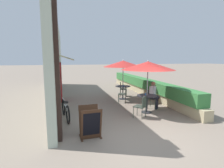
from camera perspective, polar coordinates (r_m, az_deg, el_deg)
name	(u,v)px	position (r m, az deg, el deg)	size (l,w,h in m)	color
ground_plane	(143,137)	(5.49, 10.13, -16.61)	(120.00, 120.00, 0.00)	gray
cafe_facade_wall	(57,62)	(10.25, -17.38, 6.79)	(0.98, 11.80, 4.20)	#B2C1AD
planter_hedge	(144,86)	(11.53, 10.27, -0.57)	(0.60, 10.80, 1.01)	tan
patio_table_near	(147,100)	(7.60, 11.32, -5.00)	(0.85, 0.85, 0.75)	#28282D
patio_umbrella_near	(148,66)	(7.41, 11.64, 5.89)	(2.22, 2.22, 2.23)	#B7B7BC
cafe_chair_near_left	(151,97)	(8.34, 12.70, -4.22)	(0.57, 0.57, 0.87)	#384238
seated_patron_near_left	(154,94)	(8.27, 13.46, -3.14)	(0.51, 0.51, 1.25)	#23232D
cafe_chair_near_right	(142,105)	(6.90, 9.62, -6.78)	(0.57, 0.57, 0.87)	#384238
coffee_cup_near	(145,94)	(7.58, 10.86, -3.25)	(0.07, 0.07, 0.09)	teal
patio_table_mid	(123,89)	(9.92, 3.58, -1.72)	(0.85, 0.85, 0.75)	#28282D
patio_umbrella_mid	(123,64)	(9.77, 3.66, 6.61)	(2.22, 2.22, 2.23)	#B7B7BC
cafe_chair_mid_left	(124,93)	(9.17, 3.82, -2.88)	(0.52, 0.52, 0.87)	#384238
cafe_chair_mid_right	(122,88)	(10.68, 3.36, -1.27)	(0.52, 0.52, 0.87)	#384238
coffee_cup_mid	(123,86)	(9.79, 3.74, -0.49)	(0.07, 0.07, 0.09)	teal
bicycle_leaning	(66,110)	(6.95, -14.93, -8.26)	(0.31, 1.73, 0.76)	black
menu_board	(90,122)	(5.27, -7.15, -12.33)	(0.63, 0.66, 0.91)	#422819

